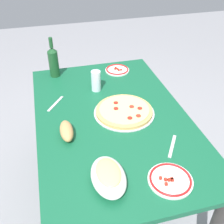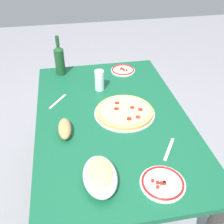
{
  "view_description": "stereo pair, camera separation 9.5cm",
  "coord_description": "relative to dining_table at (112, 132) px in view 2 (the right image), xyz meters",
  "views": [
    {
      "loc": [
        -1.21,
        0.32,
        1.69
      ],
      "look_at": [
        0.0,
        0.0,
        0.77
      ],
      "focal_mm": 43.26,
      "sensor_mm": 36.0,
      "label": 1
    },
    {
      "loc": [
        -1.23,
        0.23,
        1.69
      ],
      "look_at": [
        0.0,
        0.0,
        0.77
      ],
      "focal_mm": 43.26,
      "sensor_mm": 36.0,
      "label": 2
    }
  ],
  "objects": [
    {
      "name": "side_plate_near",
      "position": [
        -0.52,
        -0.13,
        0.13
      ],
      "size": [
        0.2,
        0.2,
        0.02
      ],
      "color": "white",
      "rests_on": "dining_table"
    },
    {
      "name": "fork_left",
      "position": [
        -0.32,
        -0.23,
        0.12
      ],
      "size": [
        0.15,
        0.11,
        0.0
      ],
      "primitive_type": "cube",
      "rotation": [
        0.0,
        0.0,
        5.69
      ],
      "color": "#B7B7BC",
      "rests_on": "dining_table"
    },
    {
      "name": "water_glass",
      "position": [
        0.31,
        0.03,
        0.19
      ],
      "size": [
        0.06,
        0.06,
        0.14
      ],
      "primitive_type": "cylinder",
      "color": "silver",
      "rests_on": "dining_table"
    },
    {
      "name": "fork_right",
      "position": [
        0.21,
        0.31,
        0.12
      ],
      "size": [
        0.15,
        0.11,
        0.0
      ],
      "primitive_type": "cube",
      "rotation": [
        0.0,
        0.0,
        2.52
      ],
      "color": "#B7B7BC",
      "rests_on": "dining_table"
    },
    {
      "name": "baked_pasta_dish",
      "position": [
        -0.46,
        0.14,
        0.16
      ],
      "size": [
        0.24,
        0.15,
        0.08
      ],
      "color": "white",
      "rests_on": "dining_table"
    },
    {
      "name": "bread_loaf",
      "position": [
        -0.1,
        0.27,
        0.15
      ],
      "size": [
        0.17,
        0.07,
        0.06
      ],
      "primitive_type": "ellipsoid",
      "color": "tan",
      "rests_on": "dining_table"
    },
    {
      "name": "pepperoni_pizza",
      "position": [
        0.01,
        -0.08,
        0.13
      ],
      "size": [
        0.36,
        0.36,
        0.03
      ],
      "color": "#B7B7BC",
      "rests_on": "dining_table"
    },
    {
      "name": "wine_bottle",
      "position": [
        0.58,
        0.28,
        0.23
      ],
      "size": [
        0.07,
        0.07,
        0.29
      ],
      "color": "#194723",
      "rests_on": "dining_table"
    },
    {
      "name": "ground_plane",
      "position": [
        0.0,
        0.0,
        -0.62
      ],
      "size": [
        8.0,
        8.0,
        0.0
      ],
      "primitive_type": "plane",
      "color": "gray",
      "rests_on": "ground"
    },
    {
      "name": "dining_table",
      "position": [
        0.0,
        0.0,
        0.0
      ],
      "size": [
        1.37,
        0.87,
        0.74
      ],
      "color": "#145938",
      "rests_on": "ground"
    },
    {
      "name": "side_plate_far",
      "position": [
        0.54,
        -0.18,
        0.13
      ],
      "size": [
        0.18,
        0.18,
        0.02
      ],
      "color": "white",
      "rests_on": "dining_table"
    }
  ]
}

